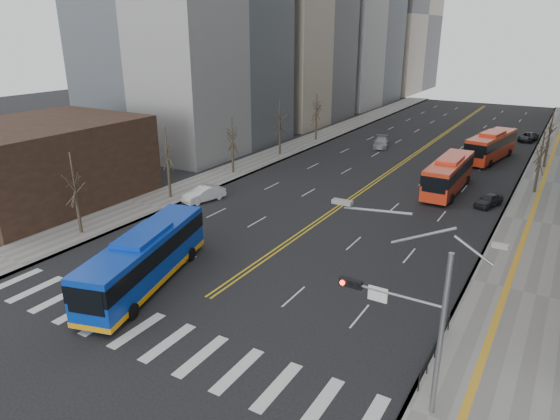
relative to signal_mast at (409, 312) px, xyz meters
The scene contains 16 objects.
ground 14.73m from the signal_mast, behind, with size 220.00×220.00×0.00m, color black.
sidewalk_right 43.43m from the signal_mast, 85.04° to the left, with size 7.00×130.00×0.15m, color slate.
sidewalk_left 52.80m from the signal_mast, 125.14° to the left, with size 5.00×130.00×0.15m, color slate.
crosswalk 14.73m from the signal_mast, behind, with size 26.70×4.00×0.01m.
centerline 54.98m from the signal_mast, 104.56° to the left, with size 0.55×100.00×0.01m.
storefront 41.01m from the signal_mast, 165.92° to the left, with size 14.00×18.00×8.00m.
signal_mast is the anchor object (origin of this frame).
pedestrian_railing 5.71m from the signal_mast, 82.40° to the left, with size 0.06×6.06×1.02m.
street_trees 38.71m from the signal_mast, 122.76° to the left, with size 35.20×47.20×7.60m.
blue_bus 18.90m from the signal_mast, behind, with size 6.23×13.31×3.77m.
red_bus_near 34.57m from the signal_mast, 99.87° to the left, with size 3.02×11.78×3.71m.
red_bus_far 50.98m from the signal_mast, 94.88° to the left, with size 4.72×12.34×3.80m.
car_white 32.18m from the signal_mast, 145.38° to the left, with size 1.58×4.54×1.50m, color silver.
car_dark_mid 31.51m from the signal_mast, 92.32° to the left, with size 1.48×3.67×1.25m, color black.
car_silver 54.45m from the signal_mast, 110.95° to the left, with size 2.04×5.02×1.46m, color #96969B.
car_dark_far 66.69m from the signal_mast, 91.09° to the left, with size 2.16×4.69×1.30m, color black.
Camera 1 is at (18.56, -17.02, 16.39)m, focal length 32.00 mm.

